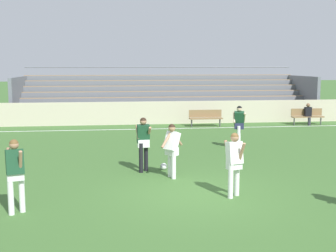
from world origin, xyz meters
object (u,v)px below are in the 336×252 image
spectator_seated (308,112)px  soccer_ball (164,166)px  bench_near_bin (206,117)px  player_white_overlapping (234,159)px  player_dark_pressing_high (15,170)px  bench_centre_sideline (307,115)px  bleacher_stand (166,96)px  player_white_wide_right (172,146)px  player_dark_trailing_run (143,140)px  player_dark_on_ball (239,123)px

spectator_seated → soccer_ball: 13.22m
bench_near_bin → player_white_overlapping: 12.86m
spectator_seated → player_dark_pressing_high: bearing=-134.5°
soccer_ball → bench_centre_sideline: bearing=46.2°
bleacher_stand → player_white_wide_right: (-1.67, -15.01, -0.42)m
bench_near_bin → player_white_wide_right: 11.11m
bench_centre_sideline → soccer_ball: bearing=-133.8°
player_dark_trailing_run → bench_centre_sideline: bearing=44.8°
player_dark_pressing_high → bleacher_stand: bearing=72.5°
player_dark_on_ball → bleacher_stand: bearing=98.4°
bench_near_bin → player_white_overlapping: size_ratio=1.09×
bench_near_bin → player_dark_on_ball: bearing=-90.2°
bleacher_stand → player_dark_on_ball: bleacher_stand is taller
bench_centre_sideline → player_dark_trailing_run: 13.88m
player_dark_pressing_high → player_white_wide_right: bearing=34.8°
spectator_seated → player_dark_on_ball: player_dark_on_ball is taller
player_dark_pressing_high → bench_near_bin: bearing=61.6°
bench_centre_sideline → player_dark_trailing_run: player_dark_trailing_run is taller
bench_near_bin → player_dark_pressing_high: bearing=-118.4°
player_dark_trailing_run → soccer_ball: bearing=14.6°
spectator_seated → player_white_wide_right: 13.87m
player_white_overlapping → soccer_ball: (-1.43, 3.10, -0.87)m
bleacher_stand → player_white_overlapping: bearing=-91.2°
bleacher_stand → soccer_ball: bleacher_stand is taller
player_white_overlapping → player_dark_pressing_high: bearing=-173.3°
player_white_wide_right → player_dark_pressing_high: size_ratio=0.95×
bleacher_stand → player_dark_on_ball: 10.94m
player_white_overlapping → spectator_seated: bearing=58.3°
soccer_ball → player_dark_trailing_run: bearing=-165.4°
bench_centre_sideline → player_dark_pressing_high: (-12.97, -13.31, 0.47)m
player_dark_trailing_run → player_white_wide_right: size_ratio=1.06×
bleacher_stand → soccer_ball: size_ratio=82.62×
player_dark_trailing_run → player_dark_on_ball: size_ratio=1.00×
player_dark_trailing_run → player_dark_pressing_high: size_ratio=1.01×
bench_centre_sideline → player_dark_trailing_run: (-9.85, -9.77, 0.48)m
player_dark_trailing_run → bleacher_stand: bearing=80.2°
bench_centre_sideline → player_white_wide_right: 13.96m
player_white_overlapping → player_white_wide_right: bearing=121.9°
player_white_overlapping → player_dark_on_ball: player_dark_on_ball is taller
spectator_seated → player_dark_on_ball: size_ratio=0.70×
bleacher_stand → player_white_overlapping: (-0.37, -17.10, -0.39)m
player_white_wide_right → player_white_overlapping: 2.46m
bleacher_stand → player_white_wide_right: bleacher_stand is taller
bench_near_bin → player_dark_trailing_run: player_dark_trailing_run is taller
bleacher_stand → player_dark_pressing_high: bearing=-107.5°
bench_near_bin → player_white_wide_right: player_white_wide_right is taller
bleacher_stand → bench_centre_sideline: 8.65m
bench_centre_sideline → player_dark_trailing_run: size_ratio=1.05×
bench_centre_sideline → player_dark_on_ball: 8.67m
bench_near_bin → player_white_wide_right: size_ratio=1.12×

